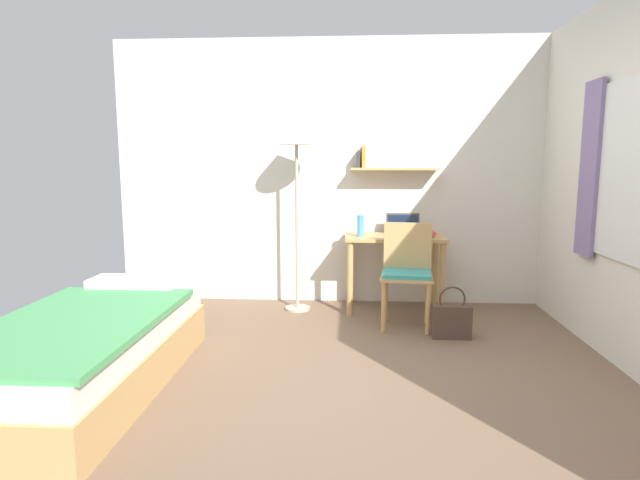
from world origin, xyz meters
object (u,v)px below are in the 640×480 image
standing_lamp (297,144)px  laptop (403,229)px  bed (86,352)px  book_stack (424,233)px  water_bottle (360,226)px  desk_chair (407,269)px  handbag (451,320)px  desk (394,251)px

standing_lamp → laptop: bearing=8.0°
bed → book_stack: bearing=38.9°
bed → laptop: (2.13, 1.98, 0.53)m
water_bottle → desk_chair: bearing=-45.7°
laptop → book_stack: 0.22m
handbag → standing_lamp: bearing=151.0°
laptop → water_bottle: water_bottle is taller
desk_chair → book_stack: desk_chair is taller
bed → desk: 2.81m
laptop → book_stack: (0.18, -0.11, -0.02)m
desk_chair → handbag: (0.33, -0.31, -0.35)m
book_stack → standing_lamp: bearing=-178.7°
water_bottle → desk: bearing=13.2°
desk → book_stack: book_stack is taller
laptop → standing_lamp: bearing=-172.0°
desk → book_stack: size_ratio=4.01×
desk → standing_lamp: (-0.92, -0.05, 1.00)m
desk → standing_lamp: bearing=-176.7°
standing_lamp → water_bottle: standing_lamp is taller
desk → water_bottle: water_bottle is taller
bed → standing_lamp: bearing=58.6°
water_bottle → book_stack: (0.59, 0.05, -0.07)m
standing_lamp → book_stack: bearing=1.3°
desk → handbag: 0.98m
water_bottle → handbag: water_bottle is taller
desk_chair → water_bottle: water_bottle is taller
desk_chair → bed: bearing=-146.3°
water_bottle → handbag: size_ratio=0.47×
bed → water_bottle: bearing=46.5°
standing_lamp → book_stack: (1.19, 0.03, -0.82)m
book_stack → handbag: book_stack is taller
laptop → desk_chair: bearing=-91.6°
book_stack → handbag: size_ratio=0.55×
desk_chair → book_stack: 0.56m
desk_chair → standing_lamp: (-0.99, 0.43, 1.08)m
desk_chair → book_stack: size_ratio=3.81×
desk → handbag: bearing=-63.0°
laptop → water_bottle: 0.45m
book_stack → desk_chair: bearing=-113.6°
handbag → desk: bearing=117.0°
laptop → bed: bearing=-137.1°
desk → desk_chair: (0.07, -0.48, -0.07)m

